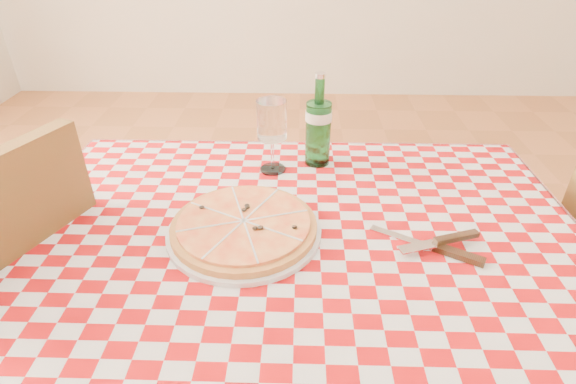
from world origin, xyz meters
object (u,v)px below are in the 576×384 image
pizza_plate (244,226)px  wine_glass (272,137)px  water_bottle (319,120)px  chair_far (7,307)px  dining_table (296,261)px

pizza_plate → wine_glass: 0.31m
pizza_plate → water_bottle: 0.40m
water_bottle → chair_far: bearing=-152.7°
pizza_plate → wine_glass: bearing=81.0°
chair_far → water_bottle: size_ratio=3.76×
water_bottle → wine_glass: size_ratio=1.29×
pizza_plate → water_bottle: size_ratio=1.32×
dining_table → water_bottle: size_ratio=4.61×
chair_far → water_bottle: bearing=-130.7°
chair_far → wine_glass: chair_far is taller
chair_far → wine_glass: 0.77m
dining_table → wine_glass: size_ratio=5.92×
chair_far → water_bottle: 0.91m
chair_far → pizza_plate: size_ratio=2.85×
chair_far → water_bottle: water_bottle is taller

